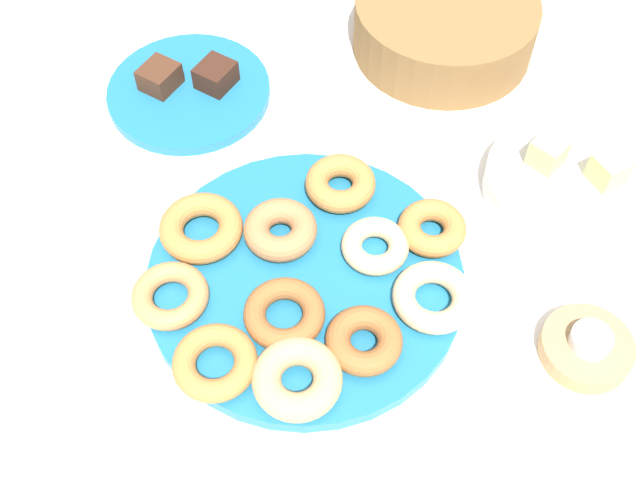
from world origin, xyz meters
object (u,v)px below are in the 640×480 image
candle_holder (586,348)px  fruit_bowl (568,185)px  donut_2 (364,340)px  donut_7 (375,246)px  donut_4 (432,228)px  melon_chunk_left (548,153)px  donut_8 (201,228)px  donut_plate (305,278)px  donut_9 (297,379)px  brownie_far (216,75)px  melon_chunk_right (609,170)px  donut_3 (433,297)px  donut_10 (340,183)px  tealight (591,340)px  basket (445,26)px  donut_5 (215,362)px  donut_6 (280,230)px  donut_1 (170,296)px  donut_0 (284,314)px  brownie_near (160,77)px  cake_plate (189,92)px

candle_holder → fruit_bowl: size_ratio=0.49×
donut_2 → donut_7: size_ratio=1.05×
donut_4 → melon_chunk_left: size_ratio=2.17×
donut_4 → melon_chunk_left: 0.17m
donut_8 → donut_4: bearing=33.5°
donut_plate → donut_4: bearing=53.9°
donut_9 → brownie_far: bearing=138.2°
fruit_bowl → candle_holder: bearing=-61.5°
melon_chunk_left → melon_chunk_right: 0.07m
donut_3 → donut_10: bearing=155.4°
donut_4 → donut_8: (-0.22, -0.15, 0.00)m
donut_4 → tealight: 0.21m
basket → donut_8: bearing=-98.7°
donut_5 → donut_4: bearing=69.1°
donut_7 → donut_6: bearing=-157.2°
tealight → donut_2: bearing=-146.3°
donut_1 → donut_2: donut_2 is taller
melon_chunk_left → donut_2: bearing=-100.1°
donut_5 → donut_6: bearing=102.8°
donut_1 → basket: basket is taller
donut_3 → tealight: 0.17m
donut_0 → donut_8: bearing=164.7°
brownie_near → brownie_far: (0.06, 0.04, 0.00)m
donut_8 → donut_10: bearing=55.6°
donut_10 → cake_plate: bearing=171.7°
cake_plate → basket: size_ratio=0.87×
candle_holder → tealight: tealight is taller
donut_10 → donut_9: bearing=-67.1°
melon_chunk_left → donut_10: bearing=-140.1°
donut_2 → melon_chunk_left: size_ratio=2.23×
donut_1 → donut_10: size_ratio=1.00×
brownie_far → donut_5: bearing=-52.3°
donut_6 → brownie_far: donut_6 is taller
donut_5 → brownie_far: bearing=127.7°
cake_plate → basket: basket is taller
donut_8 → brownie_far: (-0.14, 0.21, -0.00)m
brownie_far → donut_0: bearing=-41.1°
melon_chunk_right → donut_4: bearing=-128.8°
melon_chunk_left → fruit_bowl: bearing=0.0°
donut_0 → donut_8: 0.15m
donut_9 → fruit_bowl: donut_9 is taller
donut_3 → donut_8: 0.27m
donut_6 → donut_5: bearing=-77.2°
donut_7 → candle_holder: bearing=4.9°
donut_4 → brownie_near: (-0.42, 0.02, -0.00)m
donut_1 → brownie_near: 0.34m
basket → melon_chunk_right: bearing=-25.5°
donut_4 → donut_9: donut_9 is taller
brownie_near → fruit_bowl: (0.52, 0.14, -0.01)m
donut_9 → candle_holder: bearing=41.9°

